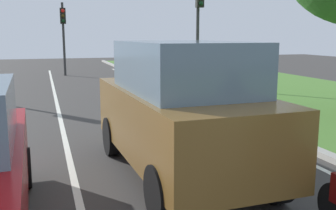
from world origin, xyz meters
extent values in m
plane|color=#383533|center=(0.00, 14.00, 0.00)|extent=(60.00, 60.00, 0.00)
cube|color=silver|center=(-0.70, 14.00, 0.00)|extent=(0.12, 32.00, 0.01)
cube|color=silver|center=(3.60, 14.00, 0.00)|extent=(0.12, 32.00, 0.01)
cube|color=#47752D|center=(8.50, 14.00, 0.03)|extent=(9.00, 48.00, 0.06)
cube|color=#9E9B93|center=(4.10, 14.00, 0.06)|extent=(0.24, 48.00, 0.12)
cube|color=brown|center=(1.07, 8.38, 0.93)|extent=(2.06, 4.56, 1.10)
cube|color=slate|center=(1.07, 8.23, 1.88)|extent=(1.79, 2.76, 0.80)
cylinder|color=black|center=(0.14, 9.88, 0.38)|extent=(0.25, 0.77, 0.76)
cylinder|color=black|center=(1.89, 9.94, 0.38)|extent=(0.25, 0.77, 0.76)
cylinder|color=black|center=(0.25, 6.82, 0.38)|extent=(0.25, 0.77, 0.76)
cylinder|color=black|center=(1.99, 6.88, 0.38)|extent=(0.25, 0.77, 0.76)
cylinder|color=black|center=(-1.47, 8.56, 0.32)|extent=(0.24, 0.65, 0.64)
cylinder|color=#2D2D2D|center=(5.47, 18.57, 2.28)|extent=(0.14, 0.14, 4.56)
sphere|color=black|center=(5.47, 18.24, 3.71)|extent=(0.20, 0.20, 0.20)
cylinder|color=#2D2D2D|center=(0.14, 26.31, 2.11)|extent=(0.14, 0.14, 4.23)
cube|color=black|center=(0.14, 26.11, 3.46)|extent=(0.32, 0.24, 0.90)
sphere|color=red|center=(0.14, 25.98, 3.74)|extent=(0.20, 0.20, 0.20)
sphere|color=#382B0C|center=(0.14, 25.98, 3.46)|extent=(0.20, 0.20, 0.20)
sphere|color=black|center=(0.14, 25.98, 3.18)|extent=(0.20, 0.20, 0.20)
camera|label=1|loc=(-1.09, 2.27, 2.38)|focal=41.92mm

